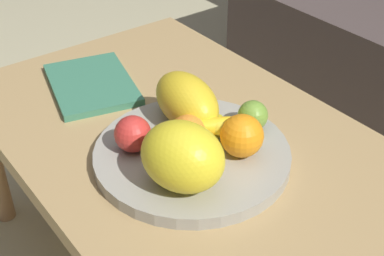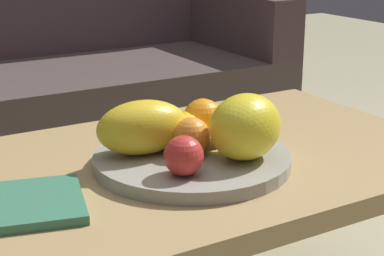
# 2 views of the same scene
# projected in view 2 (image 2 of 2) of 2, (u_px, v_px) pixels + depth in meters

# --- Properties ---
(coffee_table) EXTENTS (1.14, 0.65, 0.43)m
(coffee_table) POSITION_uv_depth(u_px,v_px,m) (174.00, 182.00, 1.24)
(coffee_table) COLOR tan
(coffee_table) RESTS_ON ground_plane
(couch) EXTENTS (1.70, 0.70, 0.90)m
(couch) POSITION_uv_depth(u_px,v_px,m) (42.00, 92.00, 2.22)
(couch) COLOR #483C39
(couch) RESTS_ON ground_plane
(fruit_bowl) EXTENTS (0.38, 0.38, 0.03)m
(fruit_bowl) POSITION_uv_depth(u_px,v_px,m) (192.00, 159.00, 1.20)
(fruit_bowl) COLOR #9F9D90
(fruit_bowl) RESTS_ON coffee_table
(melon_large_front) EXTENTS (0.19, 0.12, 0.10)m
(melon_large_front) POSITION_uv_depth(u_px,v_px,m) (143.00, 127.00, 1.18)
(melon_large_front) COLOR yellow
(melon_large_front) RESTS_ON fruit_bowl
(melon_smaller_beside) EXTENTS (0.18, 0.17, 0.12)m
(melon_smaller_beside) POSITION_uv_depth(u_px,v_px,m) (245.00, 127.00, 1.15)
(melon_smaller_beside) COLOR yellow
(melon_smaller_beside) RESTS_ON fruit_bowl
(orange_front) EXTENTS (0.08, 0.08, 0.08)m
(orange_front) POSITION_uv_depth(u_px,v_px,m) (203.00, 119.00, 1.27)
(orange_front) COLOR orange
(orange_front) RESTS_ON fruit_bowl
(orange_left) EXTENTS (0.07, 0.07, 0.07)m
(orange_left) POSITION_uv_depth(u_px,v_px,m) (191.00, 136.00, 1.18)
(orange_left) COLOR orange
(orange_left) RESTS_ON fruit_bowl
(apple_front) EXTENTS (0.06, 0.06, 0.06)m
(apple_front) POSITION_uv_depth(u_px,v_px,m) (164.00, 118.00, 1.31)
(apple_front) COLOR olive
(apple_front) RESTS_ON fruit_bowl
(apple_left) EXTENTS (0.07, 0.07, 0.07)m
(apple_left) POSITION_uv_depth(u_px,v_px,m) (184.00, 156.00, 1.08)
(apple_left) COLOR red
(apple_left) RESTS_ON fruit_bowl
(banana_bunch) EXTENTS (0.15, 0.17, 0.06)m
(banana_bunch) POSITION_uv_depth(u_px,v_px,m) (184.00, 133.00, 1.22)
(banana_bunch) COLOR yellow
(banana_bunch) RESTS_ON fruit_bowl
(magazine) EXTENTS (0.29, 0.24, 0.02)m
(magazine) POSITION_uv_depth(u_px,v_px,m) (4.00, 206.00, 1.01)
(magazine) COLOR #3B7C5D
(magazine) RESTS_ON coffee_table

